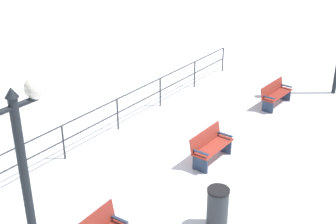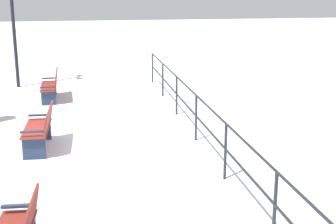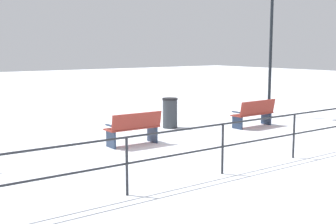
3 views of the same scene
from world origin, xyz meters
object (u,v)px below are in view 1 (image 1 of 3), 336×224
Objects in this scene: bench_third at (276,94)px; bench_second at (211,146)px; lamppost_near at (27,195)px; trash_bin at (218,208)px.

bench_second is at bearing -86.03° from bench_third.
lamppost_near reaches higher than bench_second.
bench_second is 2.89m from trash_bin.
bench_third is (-0.07, 4.77, -0.02)m from bench_second.
lamppost_near is at bearing -80.03° from bench_third.
trash_bin is at bearing -73.84° from bench_third.
bench_second is 1.53× the size of trash_bin.
bench_third is at bearing 102.98° from trash_bin.
bench_third is 0.34× the size of lamppost_near.
bench_third is 1.66× the size of trash_bin.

